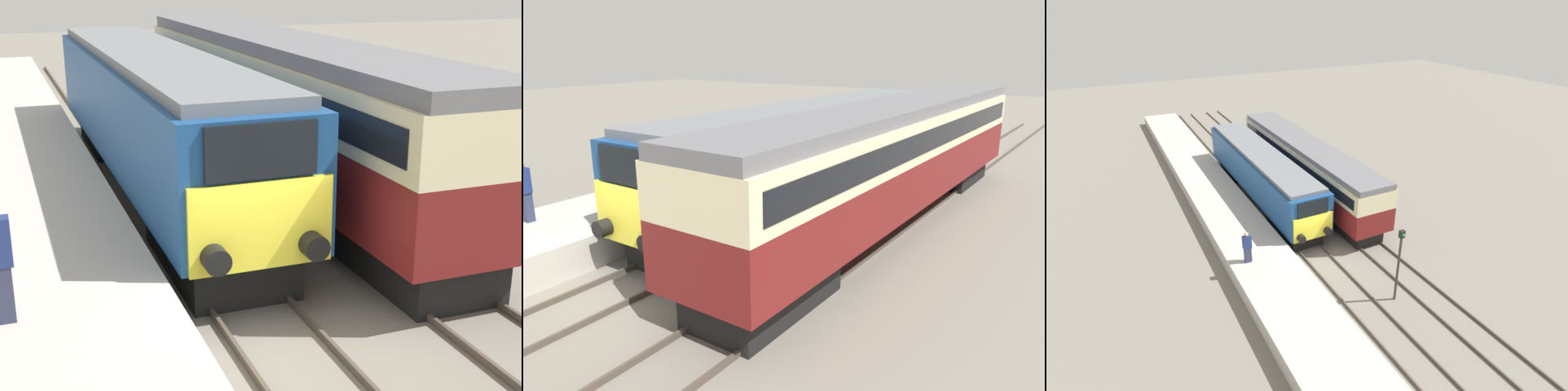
# 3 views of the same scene
# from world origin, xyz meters

# --- Properties ---
(ground_plane) EXTENTS (120.00, 120.00, 0.00)m
(ground_plane) POSITION_xyz_m (0.00, 0.00, 0.00)
(ground_plane) COLOR slate
(platform_left) EXTENTS (3.50, 50.00, 0.95)m
(platform_left) POSITION_xyz_m (-3.30, 8.00, 0.47)
(platform_left) COLOR #B7B2A8
(platform_left) RESTS_ON ground_plane
(rails_near_track) EXTENTS (1.51, 60.00, 0.14)m
(rails_near_track) POSITION_xyz_m (0.00, 5.00, 0.07)
(rails_near_track) COLOR #4C4238
(rails_near_track) RESTS_ON ground_plane
(rails_far_track) EXTENTS (1.50, 60.00, 0.14)m
(rails_far_track) POSITION_xyz_m (3.40, 5.00, 0.07)
(rails_far_track) COLOR #4C4238
(rails_far_track) RESTS_ON ground_plane
(locomotive) EXTENTS (2.70, 16.42, 3.74)m
(locomotive) POSITION_xyz_m (0.00, 8.66, 2.13)
(locomotive) COLOR black
(locomotive) RESTS_ON ground_plane
(passenger_carriage) EXTENTS (2.75, 18.07, 4.01)m
(passenger_carriage) POSITION_xyz_m (3.40, 8.35, 2.43)
(passenger_carriage) COLOR black
(passenger_carriage) RESTS_ON ground_plane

